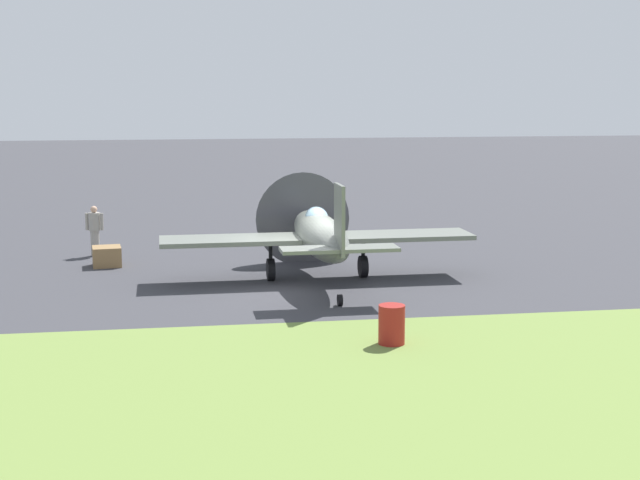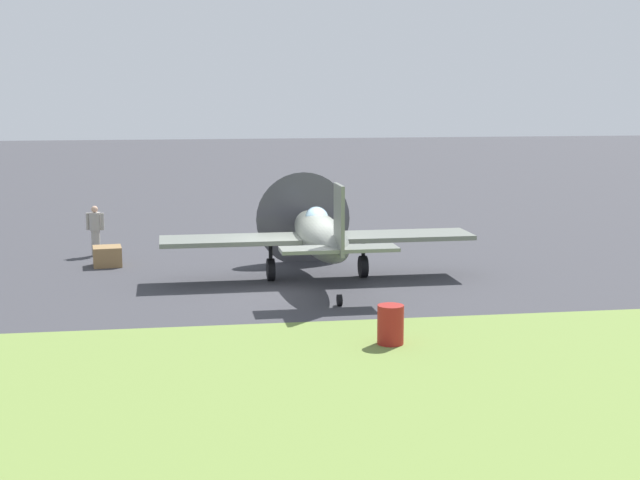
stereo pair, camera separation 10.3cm
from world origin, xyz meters
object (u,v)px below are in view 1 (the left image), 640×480
object	(u,v)px
fuel_drum	(392,325)
supply_crate	(107,256)
ground_crew_chief	(95,230)
airplane_lead	(319,234)

from	to	relation	value
fuel_drum	supply_crate	distance (m)	12.63
ground_crew_chief	supply_crate	world-z (taller)	ground_crew_chief
airplane_lead	ground_crew_chief	world-z (taller)	airplane_lead
supply_crate	airplane_lead	bearing A→B (deg)	-27.98
airplane_lead	ground_crew_chief	distance (m)	8.82
fuel_drum	supply_crate	world-z (taller)	fuel_drum
supply_crate	fuel_drum	bearing A→B (deg)	-56.61
airplane_lead	supply_crate	world-z (taller)	airplane_lead
airplane_lead	ground_crew_chief	bearing A→B (deg)	141.50
ground_crew_chief	supply_crate	xyz separation A→B (m)	(0.51, -1.99, -0.59)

